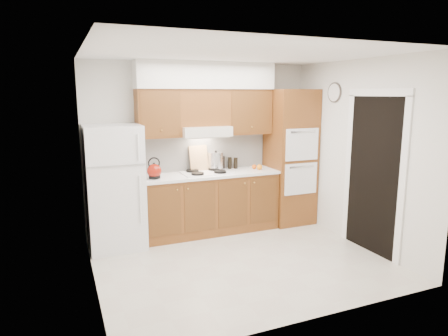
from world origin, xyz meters
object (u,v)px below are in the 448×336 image
at_px(stock_pot, 216,160).
at_px(fridge, 114,187).
at_px(oven_cabinet, 290,157).
at_px(kettle, 154,171).

bearing_deg(stock_pot, fridge, -171.77).
xyz_separation_m(fridge, oven_cabinet, (2.85, 0.03, 0.24)).
xyz_separation_m(fridge, kettle, (0.56, -0.04, 0.19)).
xyz_separation_m(fridge, stock_pot, (1.60, 0.23, 0.23)).
height_order(fridge, kettle, fridge).
xyz_separation_m(oven_cabinet, kettle, (-2.29, -0.07, -0.05)).
distance_m(fridge, oven_cabinet, 2.86).
distance_m(oven_cabinet, kettle, 2.29).
xyz_separation_m(kettle, stock_pot, (1.05, 0.27, 0.04)).
bearing_deg(kettle, fridge, -170.62).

